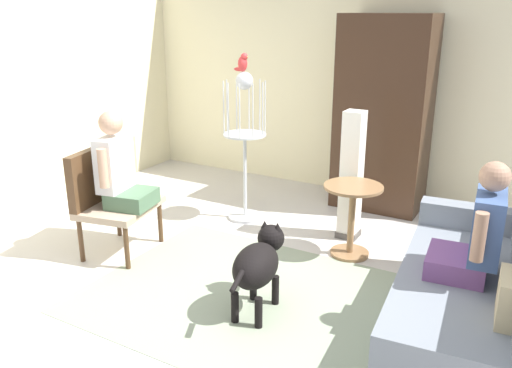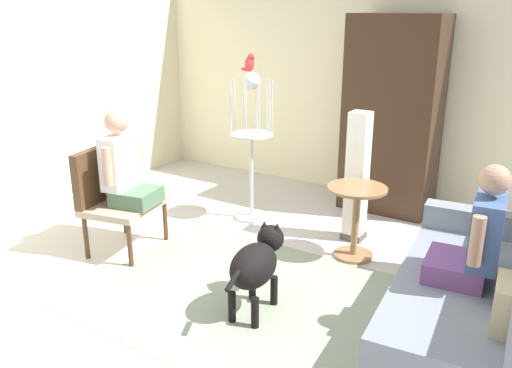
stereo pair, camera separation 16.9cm
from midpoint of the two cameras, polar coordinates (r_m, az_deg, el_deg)
name	(u,v)px [view 2 (the right image)]	position (r m, az deg, el deg)	size (l,w,h in m)	color
ground_plane	(259,295)	(4.20, 1.47, -11.97)	(7.37, 7.37, 0.00)	beige
back_wall	(391,84)	(6.25, 15.17, 10.37)	(6.74, 0.12, 2.63)	beige
left_wall	(22,90)	(6.09, -23.26, 9.34)	(0.12, 6.08, 2.63)	beige
area_rug	(256,299)	(4.14, 1.25, -12.38)	(2.61, 1.90, 0.01)	gray
couch	(476,298)	(3.88, 23.83, -11.21)	(1.05, 1.98, 0.89)	slate
armchair	(113,190)	(4.93, -14.29, -0.66)	(0.68, 0.79, 0.95)	#4C331E
person_on_couch	(477,238)	(3.68, 23.97, -5.37)	(0.47, 0.57, 0.80)	#71447C
person_on_armchair	(124,167)	(4.78, -13.05, 1.85)	(0.49, 0.52, 0.84)	#4D6F51
round_end_table	(356,214)	(4.73, 11.74, -3.25)	(0.52, 0.52, 0.66)	olive
dog	(256,263)	(3.84, 1.32, -8.50)	(0.36, 0.81, 0.61)	black
bird_cage_stand	(251,140)	(5.39, 0.40, 4.75)	(0.44, 0.44, 1.54)	silver
parrot	(250,63)	(5.27, 0.26, 12.97)	(0.17, 0.10, 0.18)	red
column_lamp	(357,178)	(5.05, 11.80, 0.62)	(0.20, 0.20, 1.24)	#4C4742
armoire_cabinet	(392,116)	(5.85, 15.34, 7.11)	(0.95, 0.56, 2.08)	#382316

